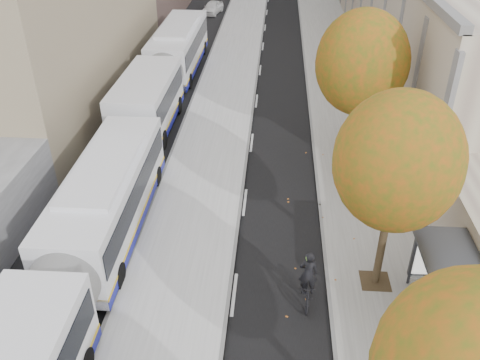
# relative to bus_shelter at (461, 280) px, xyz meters

# --- Properties ---
(bus_platform) EXTENTS (4.25, 150.00, 0.15)m
(bus_platform) POSITION_rel_bus_shelter_xyz_m (-9.56, 24.04, -2.11)
(bus_platform) COLOR #B0B0B0
(bus_platform) RESTS_ON ground
(sidewalk) EXTENTS (4.75, 150.00, 0.08)m
(sidewalk) POSITION_rel_bus_shelter_xyz_m (-1.56, 24.04, -2.15)
(sidewalk) COLOR gray
(sidewalk) RESTS_ON ground
(bus_shelter) EXTENTS (1.90, 4.40, 2.53)m
(bus_shelter) POSITION_rel_bus_shelter_xyz_m (0.00, 0.00, 0.00)
(bus_shelter) COLOR #383A3F
(bus_shelter) RESTS_ON sidewalk
(tree_c) EXTENTS (4.20, 4.20, 7.28)m
(tree_c) POSITION_rel_bus_shelter_xyz_m (-2.09, 2.04, 3.06)
(tree_c) COLOR black
(tree_c) RESTS_ON sidewalk
(tree_d) EXTENTS (4.40, 4.40, 7.60)m
(tree_d) POSITION_rel_bus_shelter_xyz_m (-2.09, 11.04, 3.28)
(tree_d) COLOR black
(tree_d) RESTS_ON sidewalk
(bus_near) EXTENTS (2.88, 18.10, 3.01)m
(bus_near) POSITION_rel_bus_shelter_xyz_m (-12.83, 0.56, -0.54)
(bus_near) COLOR silver
(bus_near) RESTS_ON ground
(bus_far) EXTENTS (2.93, 19.41, 3.23)m
(bus_far) POSITION_rel_bus_shelter_xyz_m (-13.47, 20.29, -0.42)
(bus_far) COLOR silver
(bus_far) RESTS_ON ground
(cyclist) EXTENTS (0.66, 1.79, 2.28)m
(cyclist) POSITION_rel_bus_shelter_xyz_m (-4.73, 0.85, -1.34)
(cyclist) COLOR black
(cyclist) RESTS_ON ground
(distant_car) EXTENTS (2.26, 4.00, 1.28)m
(distant_car) POSITION_rel_bus_shelter_xyz_m (-13.05, 42.05, -1.55)
(distant_car) COLOR silver
(distant_car) RESTS_ON ground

